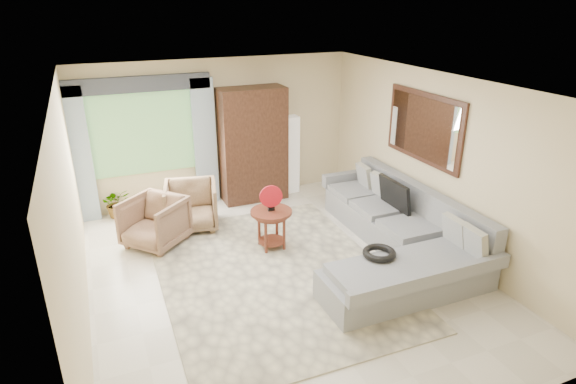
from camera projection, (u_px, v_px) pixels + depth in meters
name	position (u px, v px, depth m)	size (l,w,h in m)	color
ground	(281.00, 273.00, 6.70)	(6.00, 6.00, 0.00)	silver
area_rug	(273.00, 273.00, 6.68)	(3.00, 4.00, 0.02)	beige
sectional_sofa	(398.00, 237.00, 7.09)	(2.30, 3.46, 0.90)	gray
tv_screen	(395.00, 195.00, 7.47)	(0.06, 0.74, 0.48)	black
garden_hose	(379.00, 253.00, 6.12)	(0.43, 0.43, 0.09)	black
coffee_table	(271.00, 229.00, 7.25)	(0.62, 0.62, 0.62)	#552316
red_disc	(271.00, 196.00, 7.05)	(0.34, 0.34, 0.03)	#B3111B
armchair_left	(154.00, 222.00, 7.34)	(0.81, 0.84, 0.76)	#88634A
armchair_right	(191.00, 206.00, 7.89)	(0.83, 0.85, 0.78)	#8C6F4C
potted_plant	(116.00, 203.00, 8.34)	(0.46, 0.40, 0.51)	#999999
armoire	(253.00, 145.00, 8.83)	(1.20, 0.55, 2.10)	black
floor_lamp	(291.00, 155.00, 9.28)	(0.24, 0.24, 1.50)	silver
window	(142.00, 134.00, 8.22)	(1.80, 0.04, 1.40)	#669E59
curtain_left	(79.00, 157.00, 7.86)	(0.40, 0.08, 2.30)	#9EB7CC
curtain_right	(205.00, 143.00, 8.62)	(0.40, 0.08, 2.30)	#9EB7CC
valance	(137.00, 84.00, 7.84)	(2.40, 0.12, 0.26)	#1E232D
wall_mirror	(423.00, 127.00, 7.23)	(0.05, 1.70, 1.05)	black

